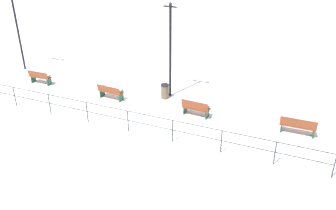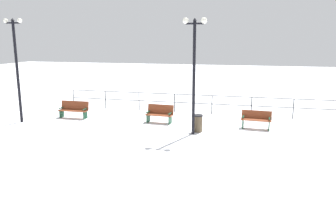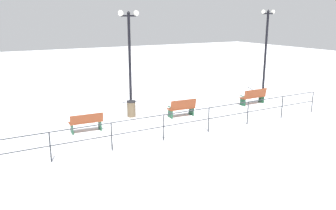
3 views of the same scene
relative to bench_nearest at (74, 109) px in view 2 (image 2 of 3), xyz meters
The scene contains 8 objects.
ground_plane 7.32m from the bench_nearest, 89.32° to the left, with size 80.00×80.00×0.00m, color white.
bench_nearest is the anchor object (origin of this frame).
bench_second 4.88m from the bench_nearest, 91.61° to the left, with size 0.65×1.43×0.92m.
bench_third 9.75m from the bench_nearest, 90.78° to the left, with size 0.65×1.46×0.86m.
lamppost_near 3.87m from the bench_nearest, 55.39° to the right, with size 0.23×1.04×5.31m.
lamppost_middle 7.67m from the bench_nearest, 77.64° to the left, with size 0.27×1.07×5.19m.
waterfront_railing 7.80m from the bench_nearest, 110.42° to the left, with size 0.05×17.82×1.11m.
trash_bin 7.16m from the bench_nearest, 81.02° to the left, with size 0.45×0.45×0.82m.
Camera 2 is at (15.67, 1.96, 4.27)m, focal length 34.74 mm.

